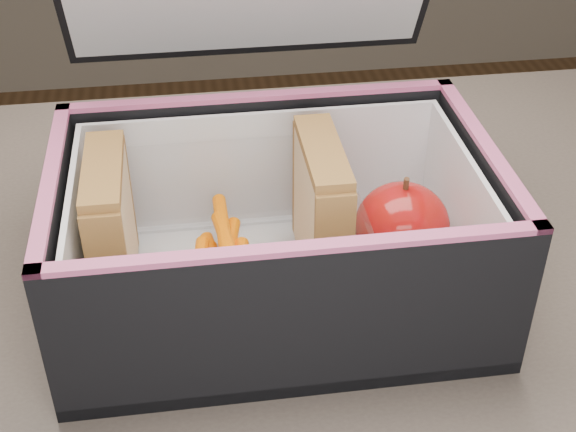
# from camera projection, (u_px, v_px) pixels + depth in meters

# --- Properties ---
(lunch_bag) EXTENTS (0.30, 0.29, 0.29)m
(lunch_bag) POSITION_uv_depth(u_px,v_px,m) (275.00, 220.00, 0.56)
(lunch_bag) COLOR black
(lunch_bag) RESTS_ON kitchen_table
(plastic_tub) EXTENTS (0.19, 0.14, 0.08)m
(plastic_tub) POSITION_uv_depth(u_px,v_px,m) (219.00, 237.00, 0.57)
(plastic_tub) COLOR white
(plastic_tub) RESTS_ON lunch_bag
(sandwich_left) EXTENTS (0.03, 0.09, 0.10)m
(sandwich_left) POSITION_uv_depth(u_px,v_px,m) (111.00, 229.00, 0.55)
(sandwich_left) COLOR beige
(sandwich_left) RESTS_ON plastic_tub
(sandwich_right) EXTENTS (0.03, 0.09, 0.10)m
(sandwich_right) POSITION_uv_depth(u_px,v_px,m) (321.00, 210.00, 0.57)
(sandwich_right) COLOR beige
(sandwich_right) RESTS_ON plastic_tub
(carrot_sticks) EXTENTS (0.05, 0.13, 0.03)m
(carrot_sticks) POSITION_uv_depth(u_px,v_px,m) (223.00, 262.00, 0.58)
(carrot_sticks) COLOR #FF6700
(carrot_sticks) RESTS_ON plastic_tub
(paper_napkin) EXTENTS (0.11, 0.11, 0.01)m
(paper_napkin) POSITION_uv_depth(u_px,v_px,m) (397.00, 266.00, 0.60)
(paper_napkin) COLOR white
(paper_napkin) RESTS_ON lunch_bag
(red_apple) EXTENTS (0.08, 0.08, 0.07)m
(red_apple) POSITION_uv_depth(u_px,v_px,m) (402.00, 226.00, 0.58)
(red_apple) COLOR maroon
(red_apple) RESTS_ON paper_napkin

